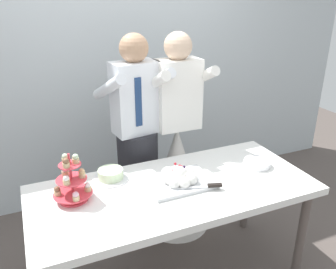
% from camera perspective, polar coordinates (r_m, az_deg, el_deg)
% --- Properties ---
extents(rear_wall, '(5.20, 0.10, 2.90)m').
position_cam_1_polar(rear_wall, '(3.26, -9.24, 13.84)').
color(rear_wall, silver).
rests_on(rear_wall, ground_plane).
extents(dessert_table, '(1.80, 0.80, 0.78)m').
position_cam_1_polar(dessert_table, '(2.28, 1.02, -10.13)').
color(dessert_table, white).
rests_on(dessert_table, ground_plane).
extents(cupcake_stand, '(0.23, 0.23, 0.31)m').
position_cam_1_polar(cupcake_stand, '(2.13, -15.41, -7.62)').
color(cupcake_stand, '#D83F4C').
rests_on(cupcake_stand, dessert_table).
extents(main_cake_tray, '(0.43, 0.34, 0.13)m').
position_cam_1_polar(main_cake_tray, '(2.25, 1.76, -7.12)').
color(main_cake_tray, silver).
rests_on(main_cake_tray, dessert_table).
extents(plate_stack, '(0.19, 0.19, 0.04)m').
position_cam_1_polar(plate_stack, '(2.56, 14.33, -4.55)').
color(plate_stack, white).
rests_on(plate_stack, dessert_table).
extents(round_cake, '(0.24, 0.24, 0.07)m').
position_cam_1_polar(round_cake, '(2.34, -9.34, -6.54)').
color(round_cake, white).
rests_on(round_cake, dessert_table).
extents(person_groom, '(0.52, 0.54, 1.66)m').
position_cam_1_polar(person_groom, '(2.76, -4.99, -2.89)').
color(person_groom, '#232328').
rests_on(person_groom, ground_plane).
extents(person_bride, '(0.56, 0.56, 1.66)m').
position_cam_1_polar(person_bride, '(2.91, 1.43, -5.01)').
color(person_bride, white).
rests_on(person_bride, ground_plane).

